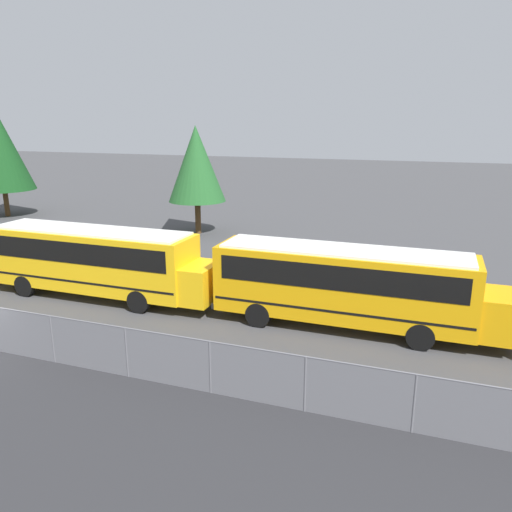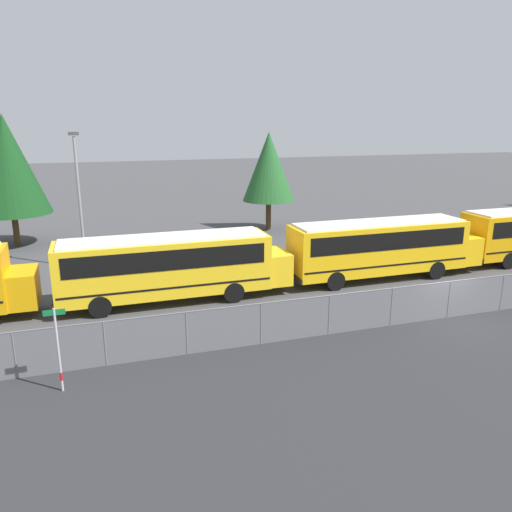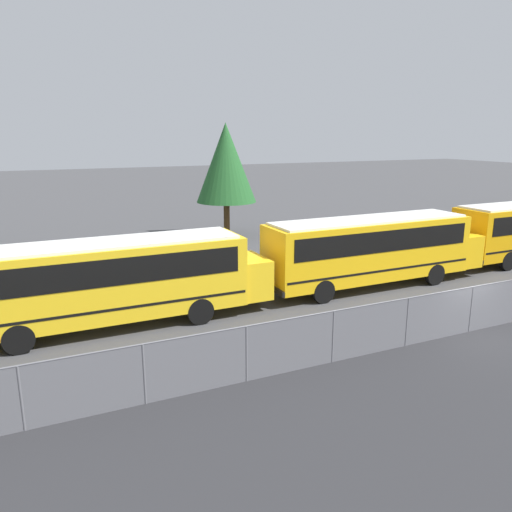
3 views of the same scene
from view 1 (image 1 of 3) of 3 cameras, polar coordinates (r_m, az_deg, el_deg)
The scene contains 3 objects.
school_bus_2 at distance 25.30m, azimuth -17.82°, elevation -0.15°, with size 11.87×2.54×3.41m.
school_bus_3 at distance 20.81m, azimuth 10.47°, elevation -2.93°, with size 11.87×2.54×3.41m.
tree_0 at distance 38.07m, azimuth -6.83°, elevation 10.40°, with size 4.31×4.31×8.10m.
Camera 1 is at (15.44, -12.92, 8.43)m, focal length 35.00 mm.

